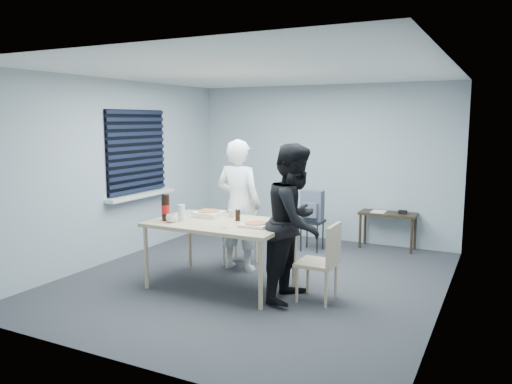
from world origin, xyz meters
The scene contains 19 objects.
room centered at (-2.20, 0.40, 1.44)m, with size 5.00×5.00×5.00m.
dining_table centered at (-0.25, -0.45, 0.75)m, with size 1.66×1.05×0.81m.
chair_far centered at (-0.50, 0.59, 0.51)m, with size 0.42×0.42×0.89m.
chair_right centered at (1.04, -0.37, 0.51)m, with size 0.42×0.42×0.89m.
person_white centered at (-0.40, 0.28, 0.89)m, with size 0.65×0.42×1.77m, color white.
person_black centered at (0.71, -0.43, 0.89)m, with size 0.86×0.47×1.77m, color black.
side_table centered at (1.17, 2.28, 0.50)m, with size 0.87×0.39×0.58m.
stool centered at (0.14, 1.65, 0.37)m, with size 0.35×0.35×0.48m.
backpack centered at (0.14, 1.63, 0.71)m, with size 0.33×0.24×0.47m.
pizza_box_a centered at (-0.54, -0.25, 0.85)m, with size 0.32×0.32×0.08m.
pizza_box_b centered at (0.25, -0.49, 0.83)m, with size 0.31×0.31×0.04m.
mug_a centered at (-0.75, -0.76, 0.86)m, with size 0.12×0.12×0.10m, color silver.
mug_b centered at (-0.28, -0.13, 0.85)m, with size 0.10×0.10×0.09m, color silver.
cola_glass centered at (-0.09, -0.31, 0.88)m, with size 0.06×0.06×0.14m, color black.
soda_bottle centered at (-0.88, -0.69, 0.96)m, with size 0.10×0.10×0.32m.
plastic_cups centered at (-0.69, -0.63, 0.91)m, with size 0.08×0.08×0.20m, color silver.
rubber_band centered at (-0.03, -0.73, 0.81)m, with size 0.06×0.06×0.00m, color red.
papers centered at (1.02, 2.28, 0.59)m, with size 0.21×0.29×0.00m, color white.
black_box centered at (1.39, 2.28, 0.61)m, with size 0.12×0.09×0.05m, color black.
Camera 1 is at (2.80, -5.51, 2.03)m, focal length 35.00 mm.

